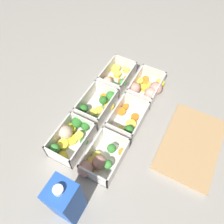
% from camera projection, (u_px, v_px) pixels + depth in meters
% --- Properties ---
extents(ground_plane, '(4.00, 4.00, 0.00)m').
position_uv_depth(ground_plane, '(112.00, 115.00, 0.81)').
color(ground_plane, gray).
extents(container_near_left, '(0.17, 0.11, 0.06)m').
position_uv_depth(container_near_left, '(116.00, 78.00, 0.89)').
color(container_near_left, silver).
rests_on(container_near_left, ground_plane).
extents(container_near_center, '(0.15, 0.11, 0.06)m').
position_uv_depth(container_near_center, '(99.00, 105.00, 0.81)').
color(container_near_center, silver).
rests_on(container_near_center, ground_plane).
extents(container_near_right, '(0.16, 0.12, 0.06)m').
position_uv_depth(container_near_right, '(71.00, 137.00, 0.73)').
color(container_near_right, silver).
rests_on(container_near_right, ground_plane).
extents(container_far_left, '(0.16, 0.13, 0.06)m').
position_uv_depth(container_far_left, '(148.00, 88.00, 0.86)').
color(container_far_left, silver).
rests_on(container_far_left, ground_plane).
extents(container_far_center, '(0.16, 0.11, 0.06)m').
position_uv_depth(container_far_center, '(128.00, 121.00, 0.78)').
color(container_far_center, silver).
rests_on(container_far_center, ground_plane).
extents(container_far_right, '(0.17, 0.12, 0.06)m').
position_uv_depth(container_far_right, '(99.00, 161.00, 0.68)').
color(container_far_right, silver).
rests_on(container_far_right, ground_plane).
extents(juice_carton, '(0.07, 0.07, 0.20)m').
position_uv_depth(juice_carton, '(66.00, 201.00, 0.55)').
color(juice_carton, blue).
rests_on(juice_carton, ground_plane).
extents(cutting_board, '(0.28, 0.18, 0.02)m').
position_uv_depth(cutting_board, '(191.00, 144.00, 0.74)').
color(cutting_board, tan).
rests_on(cutting_board, ground_plane).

